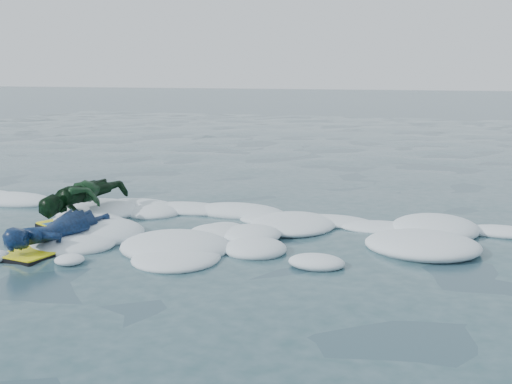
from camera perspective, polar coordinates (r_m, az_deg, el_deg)
ground at (r=7.44m, az=-6.14°, el=-4.78°), size 120.00×120.00×0.00m
foam_band at (r=8.36m, az=-3.25°, el=-2.99°), size 12.00×3.10×0.30m
prone_woman_unit at (r=7.58m, az=-17.32°, el=-3.43°), size 0.72×1.53×0.37m
prone_child_unit at (r=8.80m, az=-15.10°, el=-0.80°), size 0.91×1.47×0.54m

